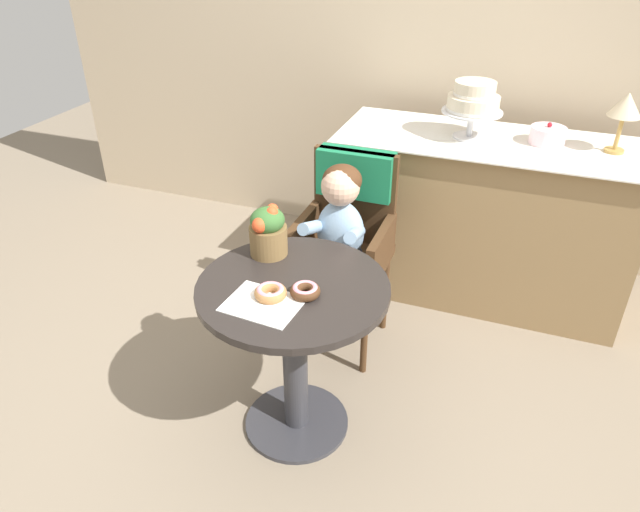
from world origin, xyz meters
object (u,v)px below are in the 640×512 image
(cafe_table, at_px, (294,330))
(table_lamp, at_px, (626,107))
(flower_vase, at_px, (268,231))
(tiered_cake_stand, at_px, (473,101))
(wicker_chair, at_px, (348,221))
(donut_front, at_px, (270,292))
(donut_mid, at_px, (305,290))
(round_layer_cake, at_px, (548,135))
(seated_child, at_px, (338,229))

(cafe_table, height_order, table_lamp, table_lamp)
(flower_vase, height_order, tiered_cake_stand, tiered_cake_stand)
(wicker_chair, height_order, flower_vase, wicker_chair)
(donut_front, height_order, flower_vase, flower_vase)
(donut_front, height_order, donut_mid, same)
(cafe_table, relative_size, donut_front, 6.19)
(cafe_table, relative_size, donut_mid, 6.59)
(flower_vase, bearing_deg, round_layer_cake, 50.37)
(tiered_cake_stand, height_order, table_lamp, table_lamp)
(tiered_cake_stand, bearing_deg, cafe_table, -108.05)
(wicker_chair, xyz_separation_m, table_lamp, (1.11, 0.65, 0.48))
(cafe_table, bearing_deg, table_lamp, 50.53)
(seated_child, bearing_deg, table_lamp, 35.69)
(seated_child, relative_size, tiered_cake_stand, 2.42)
(cafe_table, distance_m, tiered_cake_stand, 1.48)
(cafe_table, bearing_deg, seated_child, 91.24)
(wicker_chair, relative_size, flower_vase, 4.57)
(wicker_chair, bearing_deg, tiered_cake_stand, 49.89)
(cafe_table, bearing_deg, donut_mid, -34.71)
(seated_child, height_order, donut_mid, seated_child)
(cafe_table, relative_size, seated_child, 0.99)
(flower_vase, height_order, table_lamp, table_lamp)
(flower_vase, bearing_deg, wicker_chair, 72.35)
(wicker_chair, distance_m, tiered_cake_stand, 0.87)
(round_layer_cake, bearing_deg, tiered_cake_stand, -172.49)
(cafe_table, bearing_deg, round_layer_cake, 59.47)
(wicker_chair, relative_size, round_layer_cake, 5.57)
(flower_vase, relative_size, round_layer_cake, 1.22)
(wicker_chair, distance_m, table_lamp, 1.37)
(cafe_table, xyz_separation_m, table_lamp, (1.10, 1.34, 0.61))
(round_layer_cake, distance_m, table_lamp, 0.35)
(flower_vase, xyz_separation_m, round_layer_cake, (0.97, 1.17, 0.12))
(donut_front, distance_m, flower_vase, 0.32)
(cafe_table, relative_size, flower_vase, 3.45)
(seated_child, xyz_separation_m, table_lamp, (1.11, 0.80, 0.44))
(donut_mid, bearing_deg, tiered_cake_stand, 75.19)
(donut_mid, bearing_deg, seated_child, 97.71)
(seated_child, height_order, table_lamp, table_lamp)
(donut_mid, bearing_deg, cafe_table, 145.29)
(flower_vase, relative_size, tiered_cake_stand, 0.70)
(round_layer_cake, bearing_deg, donut_mid, -117.55)
(donut_front, bearing_deg, donut_mid, 25.38)
(seated_child, relative_size, flower_vase, 3.48)
(donut_front, xyz_separation_m, flower_vase, (-0.13, 0.27, 0.08))
(donut_front, bearing_deg, flower_vase, 116.06)
(wicker_chair, distance_m, donut_mid, 0.75)
(tiered_cake_stand, bearing_deg, donut_front, -108.46)
(cafe_table, xyz_separation_m, donut_mid, (0.07, -0.05, 0.23))
(seated_child, xyz_separation_m, donut_mid, (0.08, -0.59, 0.06))
(round_layer_cake, xyz_separation_m, table_lamp, (0.31, -0.01, 0.17))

